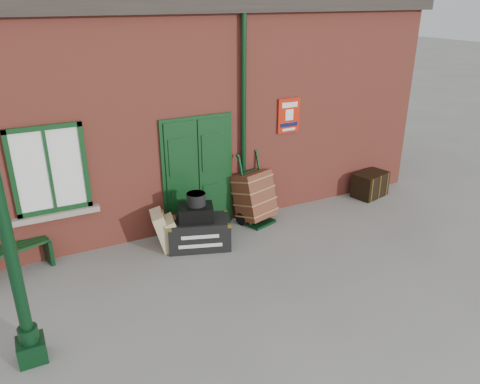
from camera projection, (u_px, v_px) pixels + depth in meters
ground at (247, 257)px, 8.28m from camera, size 80.00×80.00×0.00m
station_building at (174, 99)px, 10.31m from camera, size 10.30×4.30×4.36m
canopy_column at (13, 264)px, 5.42m from camera, size 0.34×0.34×3.61m
houdini_trunk at (199, 233)px, 8.54m from camera, size 1.25×0.93×0.56m
strongbox at (196, 213)px, 8.36m from camera, size 0.72×0.61×0.28m
hatbox at (196, 199)px, 8.30m from camera, size 0.42×0.42×0.22m
suitcase_back at (163, 230)px, 8.42m from camera, size 0.47×0.58×0.75m
suitcase_front at (174, 233)px, 8.43m from camera, size 0.45×0.52×0.65m
porter_trolley at (254, 196)px, 9.41m from camera, size 0.87×0.91×1.42m
dark_trunk at (370, 184)px, 10.72m from camera, size 0.88×0.69×0.56m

